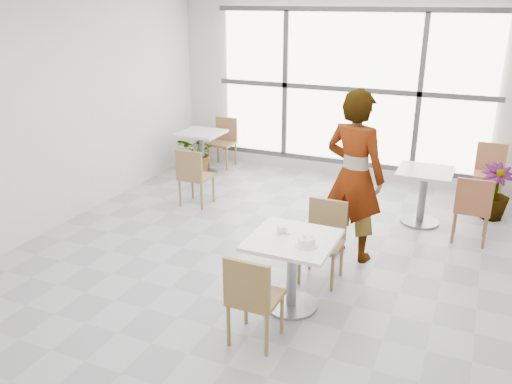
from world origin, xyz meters
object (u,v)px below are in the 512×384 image
at_px(bg_chair_left_near, 193,174).
at_px(plant_left, 199,152).
at_px(main_table, 292,260).
at_px(plant_right, 494,192).
at_px(coffee_cup, 282,230).
at_px(chair_near, 252,295).
at_px(bg_chair_right_near, 473,205).
at_px(bg_table_left, 202,147).
at_px(bg_chair_left_far, 224,139).
at_px(chair_far, 324,235).
at_px(bg_table_right, 423,189).
at_px(person, 354,176).
at_px(bg_chair_right_far, 489,169).
at_px(oatmeal_bowl, 306,241).

distance_m(bg_chair_left_near, plant_left, 1.54).
distance_m(main_table, plant_right, 3.68).
height_order(coffee_cup, plant_left, coffee_cup).
relative_size(chair_near, plant_right, 1.13).
bearing_deg(bg_chair_right_near, bg_table_left, -13.53).
relative_size(bg_chair_left_far, plant_right, 1.13).
relative_size(chair_far, bg_chair_left_far, 1.00).
bearing_deg(bg_chair_right_near, chair_far, 47.64).
height_order(main_table, coffee_cup, coffee_cup).
distance_m(main_table, bg_table_right, 2.81).
bearing_deg(chair_far, bg_chair_right_near, 47.64).
distance_m(bg_table_left, plant_left, 0.13).
relative_size(person, plant_right, 2.57).
height_order(bg_chair_right_far, plant_right, bg_chair_right_far).
bearing_deg(plant_left, bg_chair_left_near, -63.15).
height_order(bg_table_left, plant_right, plant_right).
xyz_separation_m(bg_chair_left_near, bg_chair_right_far, (3.91, 1.98, 0.00)).
bearing_deg(bg_table_left, coffee_cup, -50.05).
height_order(bg_chair_left_near, plant_left, bg_chair_left_near).
distance_m(oatmeal_bowl, coffee_cup, 0.35).
bearing_deg(bg_table_right, bg_chair_left_near, -167.03).
relative_size(oatmeal_bowl, bg_chair_right_far, 0.24).
relative_size(chair_near, bg_chair_left_near, 1.00).
bearing_deg(person, plant_left, -16.31).
relative_size(main_table, chair_far, 0.92).
height_order(chair_far, bg_chair_right_far, same).
distance_m(oatmeal_bowl, bg_chair_left_far, 4.96).
height_order(plant_left, plant_right, plant_right).
relative_size(chair_near, person, 0.44).
height_order(main_table, plant_right, plant_right).
relative_size(person, bg_chair_right_far, 2.28).
xyz_separation_m(chair_near, person, (0.36, 2.03, 0.49)).
bearing_deg(bg_table_right, bg_chair_right_near, -32.60).
bearing_deg(plant_right, bg_chair_right_near, -104.34).
xyz_separation_m(bg_table_right, plant_right, (0.88, 0.56, -0.10)).
height_order(bg_table_right, bg_chair_left_near, bg_chair_left_near).
relative_size(chair_near, coffee_cup, 5.47).
distance_m(chair_far, plant_right, 3.02).
relative_size(bg_chair_right_near, plant_right, 1.13).
xyz_separation_m(main_table, bg_chair_left_far, (-2.74, 3.91, -0.02)).
bearing_deg(main_table, bg_chair_left_near, 138.90).
height_order(chair_near, bg_chair_left_far, same).
bearing_deg(bg_chair_left_near, main_table, 138.90).
distance_m(chair_near, bg_table_right, 3.51).
relative_size(coffee_cup, bg_chair_right_far, 0.18).
xyz_separation_m(main_table, coffee_cup, (-0.14, 0.06, 0.26)).
relative_size(bg_chair_left_near, bg_chair_right_far, 1.00).
xyz_separation_m(bg_table_left, bg_table_right, (3.75, -0.65, 0.00)).
bearing_deg(oatmeal_bowl, bg_chair_left_near, 139.55).
bearing_deg(bg_chair_left_near, bg_table_left, -65.25).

